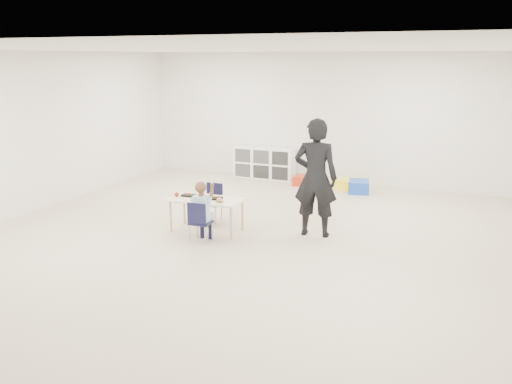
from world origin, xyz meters
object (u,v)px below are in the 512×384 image
at_px(adult, 316,178).
at_px(chair_near, 201,222).
at_px(table, 207,215).
at_px(child, 201,210).
at_px(cubby_shelf, 264,163).

bearing_deg(adult, chair_near, 26.95).
xyz_separation_m(table, chair_near, (0.17, -0.50, 0.05)).
distance_m(child, adult, 1.80).
relative_size(table, child, 1.18).
height_order(child, adult, adult).
bearing_deg(adult, child, 26.95).
bearing_deg(adult, cubby_shelf, -63.98).
height_order(cubby_shelf, adult, adult).
bearing_deg(chair_near, cubby_shelf, 97.54).
bearing_deg(cubby_shelf, table, -81.42).
distance_m(table, chair_near, 0.53).
relative_size(chair_near, cubby_shelf, 0.45).
xyz_separation_m(chair_near, child, (0.00, 0.00, 0.18)).
bearing_deg(chair_near, table, 106.43).
relative_size(chair_near, child, 0.63).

